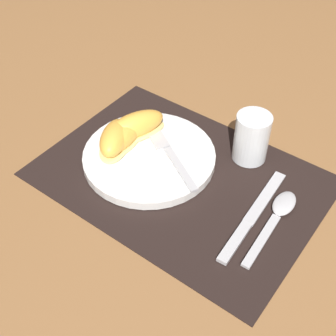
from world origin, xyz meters
TOP-DOWN VIEW (x-y plane):
  - ground_plane at (0.00, 0.00)m, footprint 3.00×3.00m
  - placemat at (0.00, 0.00)m, footprint 0.48×0.34m
  - plate at (-0.07, 0.00)m, footprint 0.24×0.24m
  - juice_glass at (0.07, 0.12)m, footprint 0.06×0.06m
  - knife at (0.15, -0.01)m, footprint 0.03×0.22m
  - spoon at (0.18, 0.02)m, footprint 0.04×0.17m
  - fork at (-0.05, 0.02)m, footprint 0.17×0.11m
  - citrus_wedge_0 at (-0.12, 0.03)m, footprint 0.09×0.13m
  - citrus_wedge_1 at (-0.13, 0.01)m, footprint 0.05×0.11m
  - citrus_wedge_2 at (-0.12, -0.01)m, footprint 0.06×0.12m
  - citrus_wedge_3 at (-0.13, -0.02)m, footprint 0.09×0.11m

SIDE VIEW (x-z plane):
  - ground_plane at x=0.00m, z-range 0.00..0.00m
  - placemat at x=0.00m, z-range 0.00..0.00m
  - knife at x=0.15m, z-range 0.00..0.01m
  - spoon at x=0.18m, z-range 0.00..0.01m
  - plate at x=-0.07m, z-range 0.00..0.02m
  - fork at x=-0.05m, z-range 0.02..0.03m
  - citrus_wedge_2 at x=-0.12m, z-range 0.02..0.06m
  - citrus_wedge_1 at x=-0.13m, z-range 0.02..0.06m
  - citrus_wedge_3 at x=-0.13m, z-range 0.02..0.06m
  - citrus_wedge_0 at x=-0.12m, z-range 0.02..0.06m
  - juice_glass at x=0.07m, z-range 0.00..0.09m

